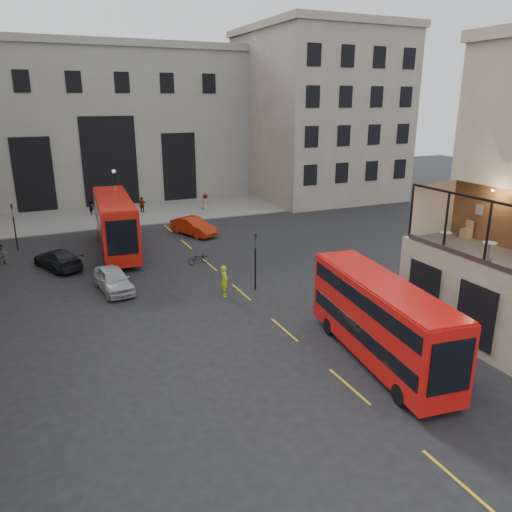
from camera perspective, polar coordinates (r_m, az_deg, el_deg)
name	(u,v)px	position (r m, az deg, el deg)	size (l,w,h in m)	color
ground	(387,376)	(23.46, 14.72, -13.14)	(140.00, 140.00, 0.00)	black
host_frontage	(500,306)	(26.79, 26.07, -5.11)	(3.00, 11.00, 4.50)	#C9B396
cafe_floor	(507,260)	(26.07, 26.74, -0.42)	(3.00, 10.00, 0.10)	slate
gateway	(100,120)	(63.94, -17.40, 14.60)	(35.00, 10.60, 18.00)	gray
building_right	(317,111)	(64.60, 7.02, 16.15)	(16.60, 18.60, 20.00)	#A39783
pavement_far	(112,215)	(55.11, -16.17, 4.54)	(40.00, 12.00, 0.12)	slate
traffic_light_near	(255,254)	(31.41, -0.08, 0.25)	(0.16, 0.20, 3.80)	black
traffic_light_far	(14,221)	(44.38, -25.96, 3.59)	(0.16, 0.20, 3.80)	black
street_lamp_b	(116,200)	(50.77, -15.70, 6.22)	(0.36, 0.36, 5.33)	black
bus_near	(380,317)	(23.68, 14.03, -6.76)	(3.46, 10.07, 3.94)	red
bus_far	(115,222)	(41.01, -15.80, 3.81)	(3.37, 11.35, 4.47)	red
car_a	(114,280)	(33.05, -15.97, -2.62)	(1.78, 4.43, 1.51)	#A8ACB1
car_b	(193,226)	(45.35, -7.16, 3.38)	(1.68, 4.82, 1.59)	#A12009
car_c	(58,259)	(38.80, -21.72, -0.33)	(1.95, 4.80, 1.39)	black
bicycle	(198,258)	(37.38, -6.62, -0.27)	(0.55, 1.56, 0.82)	gray
cyclist	(225,281)	(30.96, -3.61, -2.86)	(0.72, 0.47, 1.98)	#CAE518
pedestrian_a	(2,255)	(41.31, -27.04, 0.15)	(0.76, 0.60, 1.57)	gray
pedestrian_b	(92,209)	(55.02, -18.24, 5.14)	(1.04, 0.60, 1.62)	gray
pedestrian_c	(142,205)	(55.20, -12.89, 5.68)	(1.03, 0.43, 1.75)	gray
pedestrian_d	(205,202)	(55.50, -5.83, 6.13)	(0.89, 0.58, 1.82)	gray
cafe_table_mid	(489,248)	(25.54, 25.10, 0.83)	(0.65, 0.65, 0.81)	beige
cafe_table_far	(445,237)	(26.94, 20.84, 2.06)	(0.59, 0.59, 0.74)	beige
cafe_chair_d	(466,233)	(29.00, 22.90, 2.45)	(0.49, 0.49, 0.96)	tan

